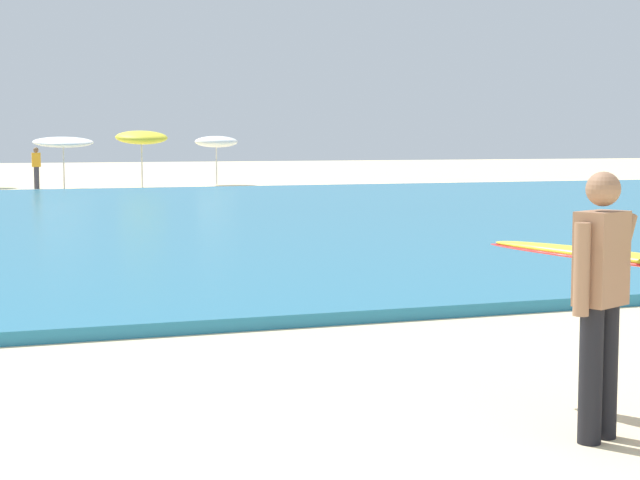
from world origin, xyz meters
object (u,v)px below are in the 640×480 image
Objects in this scene: beach_umbrella_4 at (63,142)px; beach_umbrella_5 at (141,138)px; beach_umbrella_6 at (216,142)px; beachgoer_near_row_left at (36,167)px; surfer_with_board at (618,280)px.

beach_umbrella_5 is (3.01, 0.15, 0.18)m from beach_umbrella_4.
beach_umbrella_6 is 7.35m from beachgoer_near_row_left.
surfer_with_board is 35.25m from beach_umbrella_4.
beach_umbrella_4 is at bearing -17.36° from beachgoer_near_row_left.
beachgoer_near_row_left is at bearing 177.75° from beach_umbrella_5.
surfer_with_board is 36.92m from beach_umbrella_6.
beach_umbrella_6 reaches higher than surfer_with_board.
beach_umbrella_4 reaches higher than surfer_with_board.
beach_umbrella_5 reaches higher than beachgoer_near_row_left.
beach_umbrella_6 is at bearing 16.55° from beach_umbrella_5.
beach_umbrella_5 reaches higher than surfer_with_board.
beach_umbrella_5 is at bearing 84.89° from surfer_with_board.
surfer_with_board is 1.01× the size of beach_umbrella_4.
beachgoer_near_row_left is (-4.00, 0.16, -1.11)m from beach_umbrella_5.
beach_umbrella_4 reaches higher than beach_umbrella_6.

